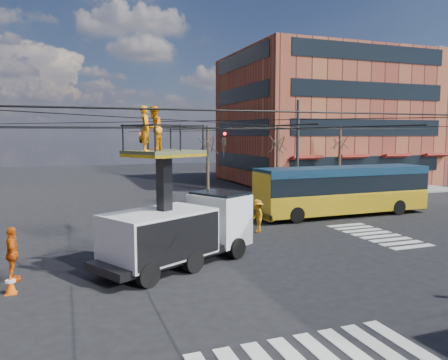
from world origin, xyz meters
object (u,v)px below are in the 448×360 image
traffic_cone (11,284)px  flagger (257,216)px  utility_truck (180,214)px  city_bus (343,189)px  worker_ground (12,254)px

traffic_cone → flagger: flagger is taller
traffic_cone → utility_truck: bearing=12.0°
utility_truck → traffic_cone: size_ratio=10.62×
city_bus → traffic_cone: bearing=-157.5°
city_bus → traffic_cone: size_ratio=17.61×
city_bus → worker_ground: city_bus is taller
traffic_cone → worker_ground: (-0.05, 1.38, 0.66)m
utility_truck → traffic_cone: utility_truck is taller
worker_ground → flagger: 12.39m
utility_truck → city_bus: 14.55m
traffic_cone → city_bus: bearing=23.7°
utility_truck → worker_ground: utility_truck is taller
utility_truck → flagger: (5.42, 4.31, -1.18)m
utility_truck → city_bus: bearing=0.3°
utility_truck → worker_ground: (-6.22, 0.07, -1.08)m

